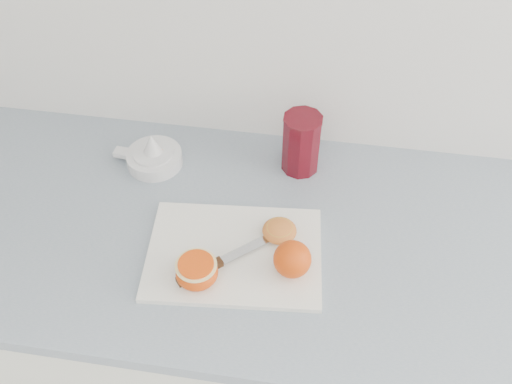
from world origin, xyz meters
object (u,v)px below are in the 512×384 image
at_px(cutting_board, 234,254).
at_px(citrus_juicer, 153,156).
at_px(red_tumbler, 301,145).
at_px(half_orange, 197,272).
at_px(counter, 256,338).

relative_size(cutting_board, citrus_juicer, 2.13).
height_order(cutting_board, red_tumbler, red_tumbler).
relative_size(cutting_board, red_tumbler, 2.40).
distance_m(cutting_board, red_tumbler, 0.30).
height_order(cutting_board, half_orange, half_orange).
bearing_deg(half_orange, cutting_board, 53.00).
bearing_deg(half_orange, counter, 58.43).
relative_size(counter, citrus_juicer, 16.04).
bearing_deg(cutting_board, citrus_juicer, 134.74).
bearing_deg(cutting_board, counter, 64.89).
distance_m(half_orange, red_tumbler, 0.38).
height_order(counter, red_tumbler, red_tumbler).
bearing_deg(red_tumbler, cutting_board, -110.37).
bearing_deg(cutting_board, red_tumbler, 69.63).
xyz_separation_m(cutting_board, half_orange, (-0.06, -0.07, 0.03)).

